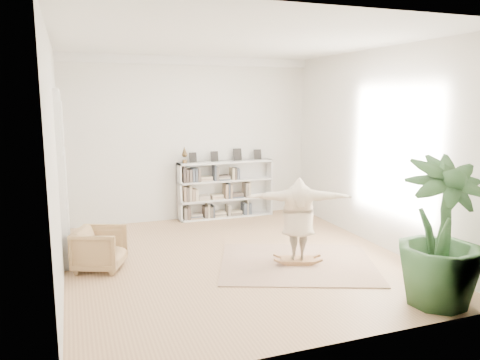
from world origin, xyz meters
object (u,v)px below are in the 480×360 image
Objects in this scene: houseplant at (441,232)px; person at (298,216)px; armchair at (100,249)px; bookshelf at (225,190)px; rocker_board at (297,260)px.

person is at bearing 117.95° from houseplant.
houseplant reaches higher than armchair.
person is at bearing -87.77° from bookshelf.
armchair is at bearing -174.70° from rocker_board.
armchair is 0.38× the size of houseplant.
houseplant is (1.05, -1.99, 0.17)m from person.
armchair is 3.21m from rocker_board.
rocker_board is 0.32× the size of houseplant.
bookshelf is at bearing -28.03° from armchair.
rocker_board is 2.43m from houseplant.
bookshelf is 3.53× the size of rocker_board.
bookshelf is at bearing -66.33° from person.
person is at bearing -84.48° from armchair.
rocker_board is (0.13, -3.38, -0.56)m from bookshelf.
bookshelf is 1.12× the size of houseplant.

